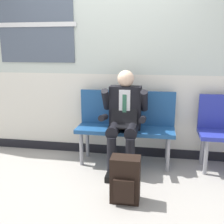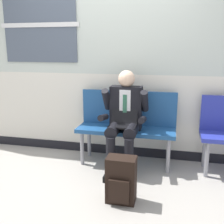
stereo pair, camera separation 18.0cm
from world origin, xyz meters
TOP-DOWN VIEW (x-y plane):
  - ground_plane at (0.00, 0.00)m, footprint 18.00×18.00m
  - station_wall at (-0.01, 0.66)m, footprint 5.67×0.16m
  - bench_with_person at (0.28, 0.39)m, footprint 1.27×0.42m
  - person_seated at (0.28, 0.19)m, footprint 0.57×0.70m
  - backpack at (0.40, -0.60)m, footprint 0.29×0.23m

SIDE VIEW (x-z plane):
  - ground_plane at x=0.00m, z-range 0.00..0.00m
  - backpack at x=0.40m, z-range 0.00..0.47m
  - bench_with_person at x=0.28m, z-range 0.08..1.04m
  - person_seated at x=0.28m, z-range 0.04..1.29m
  - station_wall at x=-0.01m, z-range -0.01..3.05m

